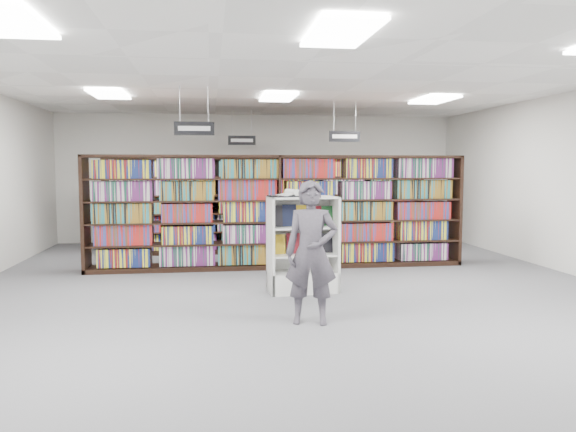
{
  "coord_description": "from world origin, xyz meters",
  "views": [
    {
      "loc": [
        -1.25,
        -8.36,
        1.88
      ],
      "look_at": [
        -0.02,
        0.5,
        1.1
      ],
      "focal_mm": 35.0,
      "sensor_mm": 36.0,
      "label": 1
    }
  ],
  "objects": [
    {
      "name": "floor",
      "position": [
        0.0,
        0.0,
        0.0
      ],
      "size": [
        12.0,
        12.0,
        0.0
      ],
      "primitive_type": "plane",
      "color": "#545459",
      "rests_on": "ground"
    },
    {
      "name": "ceiling",
      "position": [
        0.0,
        0.0,
        3.2
      ],
      "size": [
        10.0,
        12.0,
        0.1
      ],
      "primitive_type": "cube",
      "color": "white",
      "rests_on": "wall_back"
    },
    {
      "name": "wall_back",
      "position": [
        0.0,
        6.0,
        1.6
      ],
      "size": [
        10.0,
        0.1,
        3.2
      ],
      "primitive_type": "cube",
      "color": "silver",
      "rests_on": "ground"
    },
    {
      "name": "wall_front",
      "position": [
        0.0,
        -6.0,
        1.6
      ],
      "size": [
        10.0,
        0.1,
        3.2
      ],
      "primitive_type": "cube",
      "color": "silver",
      "rests_on": "ground"
    },
    {
      "name": "bookshelf_row_near",
      "position": [
        0.0,
        2.0,
        1.05
      ],
      "size": [
        7.0,
        0.6,
        2.1
      ],
      "color": "black",
      "rests_on": "floor"
    },
    {
      "name": "bookshelf_row_mid",
      "position": [
        0.0,
        4.0,
        1.05
      ],
      "size": [
        7.0,
        0.6,
        2.1
      ],
      "color": "black",
      "rests_on": "floor"
    },
    {
      "name": "bookshelf_row_far",
      "position": [
        0.0,
        5.7,
        1.05
      ],
      "size": [
        7.0,
        0.6,
        2.1
      ],
      "color": "black",
      "rests_on": "floor"
    },
    {
      "name": "aisle_sign_left",
      "position": [
        -1.5,
        1.0,
        2.53
      ],
      "size": [
        0.65,
        0.02,
        0.8
      ],
      "color": "#B2B2B7",
      "rests_on": "ceiling"
    },
    {
      "name": "aisle_sign_right",
      "position": [
        1.5,
        3.0,
        2.53
      ],
      "size": [
        0.65,
        0.02,
        0.8
      ],
      "color": "#B2B2B7",
      "rests_on": "ceiling"
    },
    {
      "name": "aisle_sign_center",
      "position": [
        -0.5,
        5.0,
        2.53
      ],
      "size": [
        0.65,
        0.02,
        0.8
      ],
      "color": "#B2B2B7",
      "rests_on": "ceiling"
    },
    {
      "name": "troffer_front_left",
      "position": [
        -3.0,
        -3.0,
        3.16
      ],
      "size": [
        0.6,
        1.2,
        0.04
      ],
      "primitive_type": "cube",
      "color": "white",
      "rests_on": "ceiling"
    },
    {
      "name": "troffer_front_center",
      "position": [
        0.0,
        -3.0,
        3.16
      ],
      "size": [
        0.6,
        1.2,
        0.04
      ],
      "primitive_type": "cube",
      "color": "white",
      "rests_on": "ceiling"
    },
    {
      "name": "troffer_back_left",
      "position": [
        -3.0,
        2.0,
        3.16
      ],
      "size": [
        0.6,
        1.2,
        0.04
      ],
      "primitive_type": "cube",
      "color": "white",
      "rests_on": "ceiling"
    },
    {
      "name": "troffer_back_center",
      "position": [
        0.0,
        2.0,
        3.16
      ],
      "size": [
        0.6,
        1.2,
        0.04
      ],
      "primitive_type": "cube",
      "color": "white",
      "rests_on": "ceiling"
    },
    {
      "name": "troffer_back_right",
      "position": [
        3.0,
        2.0,
        3.16
      ],
      "size": [
        0.6,
        1.2,
        0.04
      ],
      "primitive_type": "cube",
      "color": "white",
      "rests_on": "ceiling"
    },
    {
      "name": "endcap_display",
      "position": [
        0.11,
        -0.08,
        0.49
      ],
      "size": [
        1.07,
        0.6,
        1.45
      ],
      "rotation": [
        0.0,
        0.0,
        0.08
      ],
      "color": "silver",
      "rests_on": "floor"
    },
    {
      "name": "open_book",
      "position": [
        -0.03,
        -0.1,
        1.48
      ],
      "size": [
        0.78,
        0.58,
        0.13
      ],
      "rotation": [
        0.0,
        0.0,
        0.28
      ],
      "color": "black",
      "rests_on": "endcap_display"
    },
    {
      "name": "shopper",
      "position": [
        -0.06,
        -1.81,
        0.86
      ],
      "size": [
        0.7,
        0.54,
        1.72
      ],
      "primitive_type": "imported",
      "rotation": [
        0.0,
        0.0,
        -0.22
      ],
      "color": "#46424B",
      "rests_on": "floor"
    }
  ]
}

